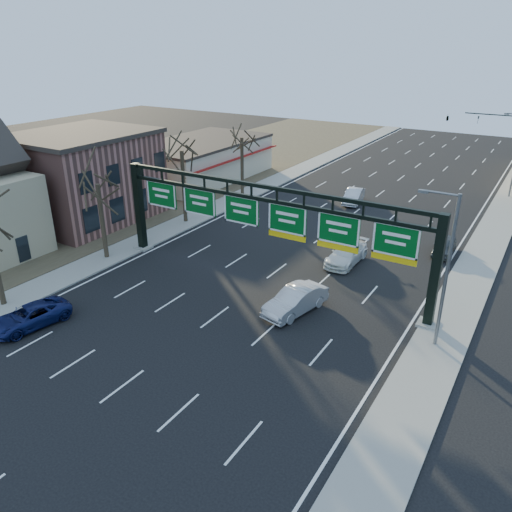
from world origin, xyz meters
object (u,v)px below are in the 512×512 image
Objects in this scene: sign_gantry at (266,221)px; car_silver_sedan at (295,300)px; car_blue_suv at (30,316)px; car_white_wagon at (346,254)px.

car_silver_sedan is at bearing -35.51° from sign_gantry.
sign_gantry is 16.14m from car_blue_suv.
car_white_wagon is (-0.12, 8.89, -0.09)m from car_silver_sedan.
car_blue_suv is 0.97× the size of car_silver_sedan.
car_blue_suv is at bearing -125.74° from sign_gantry.
sign_gantry is 5.17× the size of car_blue_suv.
car_white_wagon is (12.85, 18.86, 0.06)m from car_blue_suv.
car_white_wagon is at bearing 58.88° from sign_gantry.
car_silver_sedan is 0.99× the size of car_white_wagon.
car_blue_suv is 16.36m from car_silver_sedan.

